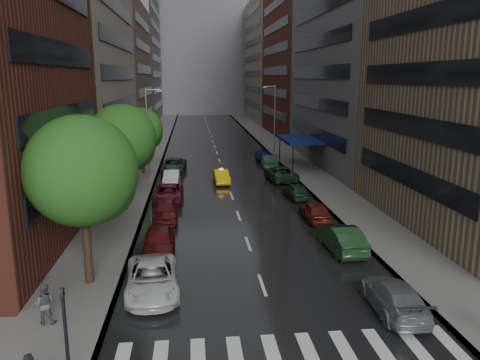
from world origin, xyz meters
name	(u,v)px	position (x,y,z in m)	size (l,w,h in m)	color
ground	(277,327)	(0.00, 0.00, 0.00)	(220.00, 220.00, 0.00)	gray
road	(215,148)	(0.00, 50.00, 0.01)	(14.00, 140.00, 0.01)	black
sidewalk_left	(153,149)	(-9.00, 50.00, 0.07)	(4.00, 140.00, 0.15)	gray
sidewalk_right	(276,147)	(9.00, 50.00, 0.07)	(4.00, 140.00, 0.15)	gray
crosswalk	(291,354)	(0.20, -2.00, 0.01)	(13.15, 2.80, 0.01)	silver
buildings_left	(114,38)	(-15.00, 58.79, 15.99)	(8.00, 108.00, 38.00)	maroon
buildings_right	(308,45)	(15.00, 56.70, 15.03)	(8.05, 109.10, 36.00)	#937A5B
building_far	(202,56)	(0.00, 118.00, 16.00)	(40.00, 14.00, 32.00)	slate
tree_near	(82,171)	(-8.60, 4.94, 5.82)	(5.34, 5.34, 8.51)	#382619
tree_mid	(122,139)	(-8.60, 18.29, 5.64)	(5.18, 5.18, 8.25)	#382619
tree_far	(142,129)	(-8.60, 32.33, 4.84)	(4.45, 4.45, 7.09)	#382619
taxi	(221,176)	(-0.58, 27.26, 0.65)	(1.38, 3.96, 1.30)	#DDA60B
parked_cars_left	(167,202)	(-5.40, 17.69, 0.73)	(2.89, 34.98, 1.57)	silver
parked_cars_right	(295,190)	(5.40, 20.82, 0.74)	(2.86, 43.66, 1.58)	slate
ped_black_umbrella	(44,296)	(-9.57, 1.01, 1.38)	(0.96, 0.98, 2.09)	#505256
traffic_light	(65,327)	(-7.60, -3.12, 2.23)	(0.18, 0.15, 3.45)	black
street_lamp_left	(148,131)	(-7.72, 30.00, 4.89)	(1.74, 0.22, 9.00)	gray
street_lamp_right	(274,117)	(7.72, 45.00, 4.89)	(1.74, 0.22, 9.00)	gray
awning	(300,140)	(8.98, 35.00, 3.13)	(4.00, 8.00, 3.12)	navy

